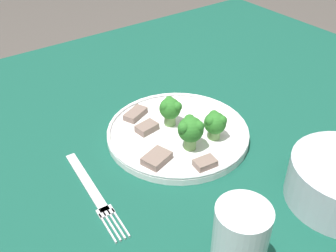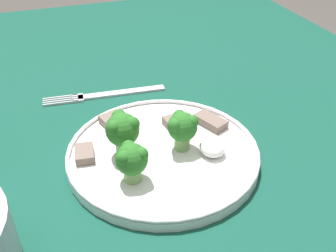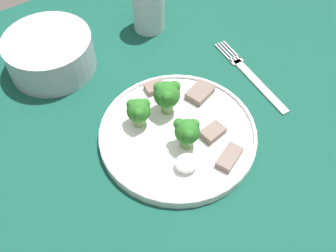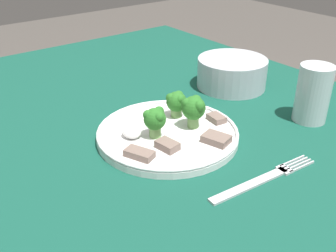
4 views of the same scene
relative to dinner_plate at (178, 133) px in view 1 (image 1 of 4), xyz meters
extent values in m
cube|color=#114738|center=(0.03, -0.01, -0.02)|extent=(1.38, 1.02, 0.03)
cylinder|color=brown|center=(-0.60, -0.46, -0.38)|extent=(0.06, 0.06, 0.68)
cylinder|color=white|center=(0.00, 0.00, 0.00)|extent=(0.26, 0.26, 0.01)
torus|color=white|center=(0.00, 0.00, 0.01)|extent=(0.26, 0.26, 0.01)
cube|color=silver|center=(0.19, 0.01, -0.01)|extent=(0.03, 0.15, 0.00)
cube|color=silver|center=(0.20, 0.09, -0.01)|extent=(0.03, 0.02, 0.00)
cube|color=silver|center=(0.21, 0.11, -0.01)|extent=(0.01, 0.06, 0.00)
cube|color=silver|center=(0.20, 0.11, -0.01)|extent=(0.01, 0.06, 0.00)
cube|color=silver|center=(0.20, 0.12, -0.01)|extent=(0.01, 0.06, 0.00)
cube|color=silver|center=(0.19, 0.12, -0.01)|extent=(0.01, 0.06, 0.00)
cylinder|color=silver|center=(0.11, 0.27, 0.05)|extent=(0.07, 0.07, 0.11)
cylinder|color=#709E56|center=(0.00, -0.03, 0.01)|extent=(0.02, 0.02, 0.02)
sphere|color=#286B23|center=(0.00, -0.03, 0.04)|extent=(0.04, 0.04, 0.04)
sphere|color=#286B23|center=(0.01, -0.03, 0.05)|extent=(0.02, 0.02, 0.02)
sphere|color=#286B23|center=(-0.01, -0.02, 0.05)|extent=(0.02, 0.02, 0.02)
sphere|color=#286B23|center=(-0.01, -0.04, 0.05)|extent=(0.02, 0.02, 0.02)
cylinder|color=#709E56|center=(-0.04, 0.05, 0.01)|extent=(0.02, 0.02, 0.02)
sphere|color=#286B23|center=(-0.04, 0.05, 0.03)|extent=(0.04, 0.04, 0.04)
sphere|color=#286B23|center=(-0.03, 0.05, 0.04)|extent=(0.02, 0.02, 0.02)
sphere|color=#286B23|center=(-0.05, 0.06, 0.04)|extent=(0.02, 0.02, 0.02)
sphere|color=#286B23|center=(-0.05, 0.04, 0.04)|extent=(0.02, 0.02, 0.02)
cylinder|color=#709E56|center=(0.01, 0.05, 0.01)|extent=(0.02, 0.02, 0.02)
sphere|color=#286B23|center=(0.01, 0.05, 0.04)|extent=(0.04, 0.04, 0.04)
sphere|color=#286B23|center=(0.03, 0.05, 0.05)|extent=(0.02, 0.02, 0.02)
sphere|color=#286B23|center=(0.01, 0.06, 0.05)|extent=(0.02, 0.02, 0.02)
sphere|color=#286B23|center=(0.01, 0.04, 0.05)|extent=(0.02, 0.02, 0.02)
cube|color=#756056|center=(0.05, -0.03, 0.01)|extent=(0.04, 0.03, 0.01)
cube|color=#756056|center=(0.04, -0.09, 0.01)|extent=(0.05, 0.04, 0.01)
cube|color=#756056|center=(0.02, 0.10, 0.01)|extent=(0.04, 0.03, 0.01)
cube|color=#756056|center=(0.08, 0.05, 0.01)|extent=(0.05, 0.05, 0.01)
ellipsoid|color=white|center=(-0.03, -0.06, 0.01)|extent=(0.04, 0.03, 0.02)
camera|label=1|loc=(0.36, 0.46, 0.43)|focal=42.00mm
camera|label=2|loc=(-0.40, 0.13, 0.33)|focal=42.00mm
camera|label=3|loc=(-0.23, -0.31, 0.52)|focal=42.00mm
camera|label=4|loc=(0.50, -0.38, 0.36)|focal=42.00mm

